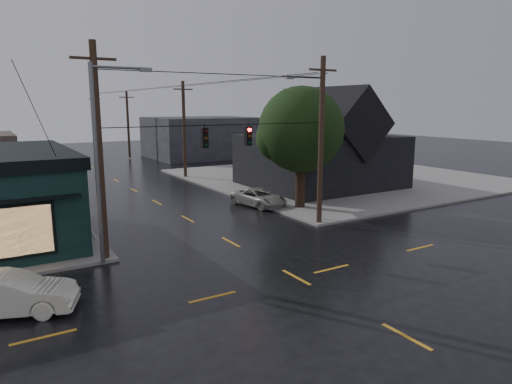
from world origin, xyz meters
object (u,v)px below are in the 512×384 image
utility_pole_nw (106,260)px  utility_pole_ne (319,224)px  suv_silver (258,197)px  sedan_cream (8,295)px  corner_tree (301,130)px

utility_pole_nw → utility_pole_ne: same height
utility_pole_ne → suv_silver: size_ratio=2.19×
suv_silver → sedan_cream: bearing=-159.7°
sedan_cream → corner_tree: bearing=-46.0°
sedan_cream → suv_silver: size_ratio=0.99×
utility_pole_ne → sedan_cream: utility_pole_ne is taller
utility_pole_nw → utility_pole_ne: bearing=0.0°
utility_pole_nw → suv_silver: (12.50, 6.42, 0.64)m
utility_pole_ne → sedan_cream: 17.83m
corner_tree → utility_pole_ne: corner_tree is taller
corner_tree → suv_silver: size_ratio=1.84×
utility_pole_ne → sedan_cream: size_ratio=2.21×
sedan_cream → suv_silver: sedan_cream is taller
corner_tree → utility_pole_ne: (-1.60, -4.15, -5.62)m
corner_tree → suv_silver: (-2.10, 2.27, -4.97)m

